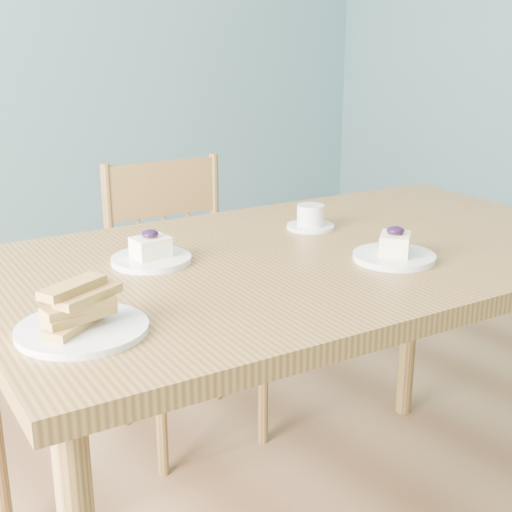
% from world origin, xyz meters
% --- Properties ---
extents(dining_table, '(1.58, 1.03, 0.80)m').
position_xyz_m(dining_table, '(-0.16, -0.03, 0.72)').
color(dining_table, olive).
rests_on(dining_table, ground).
extents(dining_chair, '(0.46, 0.44, 0.89)m').
position_xyz_m(dining_chair, '(-0.09, 0.62, 0.46)').
color(dining_chair, olive).
rests_on(dining_chair, ground).
extents(cheesecake_plate_near, '(0.18, 0.18, 0.08)m').
position_xyz_m(cheesecake_plate_near, '(-0.06, -0.20, 0.82)').
color(cheesecake_plate_near, white).
rests_on(cheesecake_plate_near, dining_table).
extents(cheesecake_plate_far, '(0.17, 0.17, 0.07)m').
position_xyz_m(cheesecake_plate_far, '(-0.49, 0.12, 0.82)').
color(cheesecake_plate_far, white).
rests_on(cheesecake_plate_far, dining_table).
extents(coffee_cup, '(0.12, 0.12, 0.06)m').
position_xyz_m(coffee_cup, '(-0.03, 0.11, 0.82)').
color(coffee_cup, white).
rests_on(coffee_cup, dining_table).
extents(biscotti_plate, '(0.22, 0.22, 0.09)m').
position_xyz_m(biscotti_plate, '(-0.77, -0.14, 0.82)').
color(biscotti_plate, white).
rests_on(biscotti_plate, dining_table).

